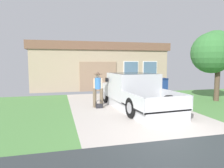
{
  "coord_description": "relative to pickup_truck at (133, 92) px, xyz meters",
  "views": [
    {
      "loc": [
        -3.12,
        -5.04,
        2.16
      ],
      "look_at": [
        -0.61,
        4.68,
        1.11
      ],
      "focal_mm": 33.38,
      "sensor_mm": 36.0,
      "label": 1
    }
  ],
  "objects": [
    {
      "name": "house_with_garage",
      "position": [
        -0.15,
        8.56,
        1.13
      ],
      "size": [
        11.01,
        5.38,
        3.68
      ],
      "color": "tan",
      "rests_on": "ground"
    },
    {
      "name": "front_yard_tree",
      "position": [
        4.89,
        0.52,
        2.03
      ],
      "size": [
        2.38,
        2.28,
        3.93
      ],
      "color": "brown",
      "rests_on": "ground"
    },
    {
      "name": "wheeled_trash_bin",
      "position": [
        3.38,
        3.48,
        -0.15
      ],
      "size": [
        0.6,
        0.72,
        1.08
      ],
      "color": "navy",
      "rests_on": "ground"
    },
    {
      "name": "pickup_truck",
      "position": [
        0.0,
        0.0,
        0.0
      ],
      "size": [
        2.42,
        5.44,
        1.64
      ],
      "rotation": [
        0.0,
        0.0,
        0.08
      ],
      "color": "silver",
      "rests_on": "ground"
    },
    {
      "name": "handbag",
      "position": [
        -1.62,
        0.18,
        -0.62
      ],
      "size": [
        0.31,
        0.19,
        0.39
      ],
      "color": "#232328",
      "rests_on": "ground"
    },
    {
      "name": "person_with_hat",
      "position": [
        -1.65,
        0.35,
        0.19
      ],
      "size": [
        0.48,
        0.42,
        1.71
      ],
      "rotation": [
        0.0,
        0.0,
        -0.33
      ],
      "color": "brown",
      "rests_on": "ground"
    }
  ]
}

